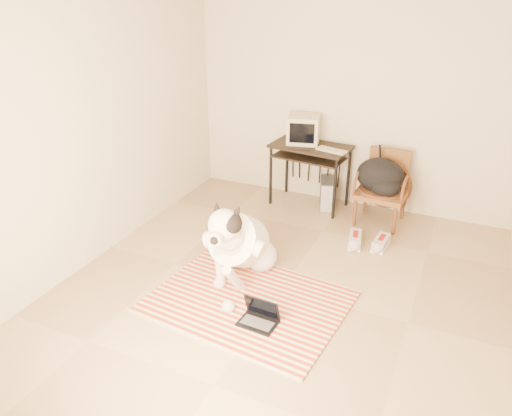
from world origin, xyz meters
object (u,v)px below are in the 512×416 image
Objects in this scene: computer_desk at (310,154)px; pc_tower at (327,193)px; crt_monitor at (304,129)px; backpack at (381,177)px; laptop at (259,316)px; rattan_chair at (383,188)px; dog at (239,243)px.

computer_desk is 2.37× the size of pc_tower.
crt_monitor reaches higher than backpack.
laptop is at bearing -102.06° from backpack.
rattan_chair is (0.94, -0.07, -0.26)m from computer_desk.
dog reaches higher than rattan_chair.
backpack is at bearing -8.12° from computer_desk.
computer_desk is at bearing -33.74° from crt_monitor.
crt_monitor is 0.53× the size of rattan_chair.
laptop is at bearing -80.52° from computer_desk.
crt_monitor is at bearing 171.53° from rattan_chair.
dog is 1.91m from computer_desk.
dog is 2.07m from rattan_chair.
computer_desk is at bearing 99.48° from laptop.
computer_desk is 1.19× the size of rattan_chair.
laptop is at bearing -102.36° from rattan_chair.
dog is at bearing -98.82° from pc_tower.
crt_monitor reaches higher than computer_desk.
rattan_chair reaches higher than computer_desk.
crt_monitor is at bearing 173.04° from pc_tower.
dog is 2.02m from backpack.
rattan_chair is (1.07, -0.16, -0.54)m from crt_monitor.
pc_tower is 0.75m from rattan_chair.
backpack is at bearing -113.85° from rattan_chair.
rattan_chair is at bearing -9.25° from pc_tower.
laptop is 2.52m from pc_tower.
dog is at bearing -91.92° from computer_desk.
pc_tower is at bearing 165.81° from backpack.
backpack is at bearing 77.94° from laptop.
laptop is at bearing -78.06° from crt_monitor.
pc_tower is (-0.18, 2.51, 0.11)m from laptop.
dog reaches higher than laptop.
laptop is 0.39× the size of rattan_chair.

